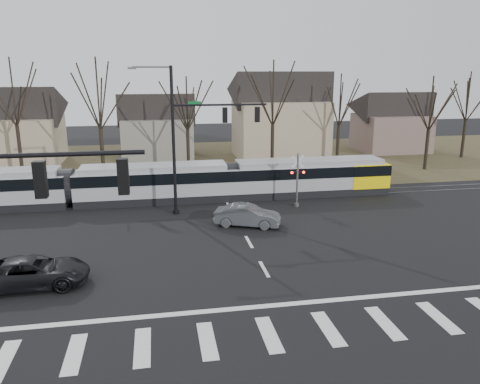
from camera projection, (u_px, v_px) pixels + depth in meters
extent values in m
plane|color=black|center=(274.00, 286.00, 22.06)|extent=(140.00, 140.00, 0.00)
cube|color=#38331E|center=(204.00, 161.00, 52.53)|extent=(140.00, 28.00, 0.01)
cube|color=silver|center=(3.00, 361.00, 16.40)|extent=(0.60, 2.60, 0.01)
cube|color=silver|center=(75.00, 354.00, 16.81)|extent=(0.60, 2.60, 0.01)
cube|color=silver|center=(142.00, 347.00, 17.22)|extent=(0.60, 2.60, 0.01)
cube|color=silver|center=(207.00, 340.00, 17.63)|extent=(0.60, 2.60, 0.01)
cube|color=silver|center=(269.00, 334.00, 18.04)|extent=(0.60, 2.60, 0.01)
cube|color=silver|center=(328.00, 328.00, 18.46)|extent=(0.60, 2.60, 0.01)
cube|color=silver|center=(385.00, 323.00, 18.87)|extent=(0.60, 2.60, 0.01)
cube|color=silver|center=(439.00, 317.00, 19.28)|extent=(0.60, 2.60, 0.01)
cube|color=silver|center=(284.00, 304.00, 20.35)|extent=(28.00, 0.35, 0.01)
cube|color=silver|center=(264.00, 269.00, 23.96)|extent=(0.18, 2.00, 0.01)
cube|color=silver|center=(249.00, 242.00, 27.77)|extent=(0.18, 2.00, 0.01)
cube|color=silver|center=(237.00, 221.00, 31.58)|extent=(0.18, 2.00, 0.01)
cube|color=silver|center=(228.00, 205.00, 35.39)|extent=(0.18, 2.00, 0.01)
cube|color=silver|center=(221.00, 192.00, 39.20)|extent=(0.18, 2.00, 0.01)
cube|color=silver|center=(215.00, 181.00, 43.01)|extent=(0.18, 2.00, 0.01)
cube|color=silver|center=(210.00, 172.00, 46.82)|extent=(0.18, 2.00, 0.01)
cube|color=silver|center=(206.00, 164.00, 50.63)|extent=(0.18, 2.00, 0.01)
cube|color=#59595E|center=(226.00, 201.00, 36.43)|extent=(90.00, 0.12, 0.06)
cube|color=#59595E|center=(224.00, 196.00, 37.77)|extent=(90.00, 0.12, 0.06)
cube|color=gray|center=(155.00, 183.00, 36.01)|extent=(11.90, 2.78, 2.90)
cube|color=black|center=(155.00, 176.00, 35.86)|extent=(11.92, 2.82, 0.84)
cube|color=gray|center=(309.00, 177.00, 38.13)|extent=(12.90, 2.78, 2.90)
cube|color=black|center=(309.00, 170.00, 37.99)|extent=(12.92, 2.82, 0.84)
cube|color=#FFE107|center=(365.00, 174.00, 38.94)|extent=(3.17, 2.84, 1.93)
imported|color=#4A4C51|center=(247.00, 216.00, 30.48)|extent=(4.37, 5.28, 1.41)
imported|color=black|center=(32.00, 272.00, 21.92)|extent=(2.68, 5.28, 1.43)
cylinder|color=black|center=(25.00, 155.00, 12.93)|extent=(6.50, 0.14, 0.14)
cube|color=black|center=(40.00, 180.00, 13.16)|extent=(0.32, 0.32, 1.05)
sphere|color=#FF0C07|center=(39.00, 168.00, 13.08)|extent=(0.22, 0.22, 0.22)
cube|color=black|center=(123.00, 176.00, 13.55)|extent=(0.32, 0.32, 1.05)
sphere|color=#FF0C07|center=(122.00, 165.00, 13.47)|extent=(0.22, 0.22, 0.22)
cylinder|color=black|center=(174.00, 142.00, 31.99)|extent=(0.22, 0.22, 10.20)
cylinder|color=black|center=(176.00, 212.00, 33.24)|extent=(0.44, 0.44, 0.30)
cylinder|color=black|center=(220.00, 105.00, 31.92)|extent=(6.50, 0.14, 0.14)
cube|color=#0C5926|center=(194.00, 103.00, 31.58)|extent=(0.90, 0.03, 0.22)
cube|color=black|center=(225.00, 115.00, 32.15)|extent=(0.32, 0.32, 1.05)
sphere|color=#FF0C07|center=(225.00, 110.00, 32.07)|extent=(0.22, 0.22, 0.22)
cube|color=black|center=(257.00, 115.00, 32.54)|extent=(0.32, 0.32, 1.05)
sphere|color=#FF0C07|center=(257.00, 110.00, 32.46)|extent=(0.22, 0.22, 0.22)
cube|color=#59595B|center=(132.00, 68.00, 30.32)|extent=(0.55, 0.22, 0.14)
cylinder|color=#59595B|center=(297.00, 180.00, 34.60)|extent=(0.14, 0.14, 4.00)
cylinder|color=#59595B|center=(296.00, 205.00, 35.08)|extent=(0.36, 0.36, 0.20)
cube|color=silver|center=(298.00, 162.00, 34.25)|extent=(0.95, 0.04, 0.95)
cube|color=silver|center=(298.00, 162.00, 34.25)|extent=(0.95, 0.04, 0.95)
cube|color=black|center=(298.00, 172.00, 34.45)|extent=(1.00, 0.10, 0.12)
sphere|color=#FF0C07|center=(292.00, 173.00, 34.30)|extent=(0.18, 0.18, 0.18)
sphere|color=#FF0C07|center=(304.00, 172.00, 34.45)|extent=(0.18, 0.18, 0.18)
cube|color=gray|center=(17.00, 141.00, 50.38)|extent=(9.00, 8.00, 5.00)
cube|color=slate|center=(157.00, 137.00, 54.92)|extent=(8.00, 7.00, 4.50)
cube|color=gray|center=(280.00, 129.00, 54.21)|extent=(10.00, 8.00, 6.50)
cube|color=brown|center=(390.00, 133.00, 58.94)|extent=(8.00, 7.00, 4.50)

